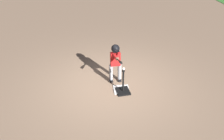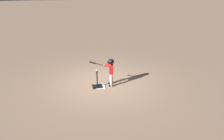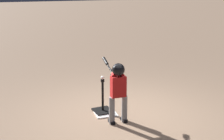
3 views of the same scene
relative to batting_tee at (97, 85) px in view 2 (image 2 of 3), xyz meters
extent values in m
plane|color=#93755B|center=(-0.36, -0.31, -0.11)|extent=(90.00, 90.00, 0.00)
cube|color=white|center=(-0.11, -0.01, -0.10)|extent=(0.49, 0.49, 0.02)
cube|color=black|center=(0.00, 0.00, -0.09)|extent=(0.41, 0.37, 0.04)
cylinder|color=black|center=(0.00, 0.00, 0.24)|extent=(0.05, 0.05, 0.62)
cylinder|color=black|center=(0.00, 0.00, 0.58)|extent=(0.08, 0.08, 0.05)
cylinder|color=gray|center=(-0.60, 0.05, 0.16)|extent=(0.12, 0.12, 0.54)
cube|color=black|center=(-0.58, 0.05, -0.08)|extent=(0.19, 0.10, 0.06)
cylinder|color=gray|center=(-0.62, -0.20, 0.16)|extent=(0.12, 0.12, 0.54)
cube|color=black|center=(-0.60, -0.21, -0.08)|extent=(0.19, 0.10, 0.06)
cube|color=red|center=(-0.61, -0.08, 0.63)|extent=(0.17, 0.29, 0.40)
sphere|color=brown|center=(-0.61, -0.08, 0.95)|extent=(0.20, 0.20, 0.20)
sphere|color=black|center=(-0.61, -0.08, 0.96)|extent=(0.24, 0.24, 0.24)
cube|color=black|center=(-0.51, -0.08, 0.93)|extent=(0.13, 0.19, 0.01)
cylinder|color=red|center=(-0.45, -0.04, 0.81)|extent=(0.33, 0.19, 0.12)
cylinder|color=red|center=(-0.46, -0.13, 0.81)|extent=(0.33, 0.15, 0.12)
sphere|color=brown|center=(-0.31, -0.10, 0.79)|extent=(0.10, 0.10, 0.10)
cylinder|color=black|center=(-0.03, -0.12, 0.89)|extent=(0.58, 0.07, 0.22)
cylinder|color=black|center=(0.16, -0.13, 0.95)|extent=(0.26, 0.08, 0.14)
cylinder|color=black|center=(-0.33, -0.10, 0.79)|extent=(0.03, 0.05, 0.05)
sphere|color=white|center=(0.00, 0.00, 0.64)|extent=(0.07, 0.07, 0.07)
camera|label=1|loc=(5.76, -1.64, 4.20)|focal=42.00mm
camera|label=2|loc=(0.91, 8.18, 4.04)|focal=35.00mm
camera|label=3|loc=(-5.65, 2.26, 2.48)|focal=50.00mm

